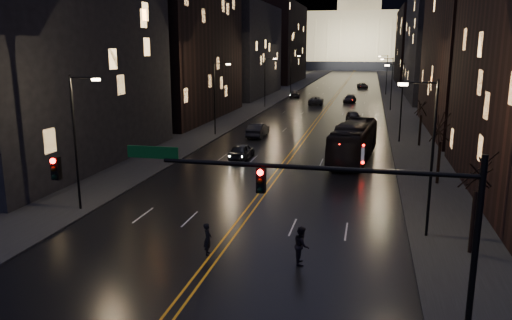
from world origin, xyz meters
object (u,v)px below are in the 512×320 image
Objects in this scene: oncoming_car_b at (258,130)px; receding_car_a at (342,133)px; pedestrian_b at (302,245)px; pedestrian_a at (208,239)px; bus at (354,141)px; oncoming_car_a at (241,151)px; traffic_signal at (323,196)px.

oncoming_car_b reaches higher than receding_car_a.
pedestrian_b is at bearing -85.06° from receding_car_a.
bus is at bearing -25.86° from pedestrian_a.
bus is 25.80m from pedestrian_a.
receding_car_a is 35.80m from pedestrian_b.
receding_car_a is at bearing -124.03° from oncoming_car_a.
pedestrian_a reaches higher than receding_car_a.
bus is 7.44× the size of pedestrian_a.
oncoming_car_a is 12.27m from oncoming_car_b.
bus is 10.91m from oncoming_car_a.
bus is (0.25, 29.93, -3.31)m from traffic_signal.
traffic_signal is 1.34× the size of bus.
bus is 2.48× the size of oncoming_car_b.
pedestrian_b is at bearing 106.66° from oncoming_car_b.
traffic_signal reaches higher than oncoming_car_b.
receding_car_a is at bearing 91.96° from traffic_signal.
pedestrian_b reaches higher than oncoming_car_a.
pedestrian_b is at bearing -101.02° from pedestrian_a.
traffic_signal is 10.00× the size of pedestrian_a.
pedestrian_a reaches higher than oncoming_car_a.
oncoming_car_b reaches higher than oncoming_car_a.
pedestrian_b reaches higher than oncoming_car_b.
pedestrian_b reaches higher than receding_car_a.
oncoming_car_a is at bearing -162.53° from bus.
oncoming_car_a is (-10.66, -2.08, -1.02)m from bus.
traffic_signal is 3.34× the size of oncoming_car_b.
oncoming_car_b is 2.65× the size of pedestrian_b.
pedestrian_a is 4.95m from pedestrian_b.
oncoming_car_b is at bearing -170.85° from receding_car_a.
oncoming_car_b is 3.00× the size of pedestrian_a.
pedestrian_a is at bearing 81.54° from pedestrian_b.
oncoming_car_a is (-10.40, 27.84, -4.33)m from traffic_signal.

